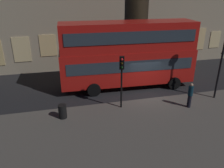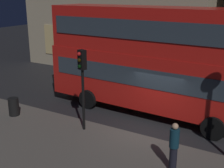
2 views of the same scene
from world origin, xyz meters
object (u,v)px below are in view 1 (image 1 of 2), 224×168
Objects in this scene: traffic_light_near_kerb at (122,72)px; double_decker_bus at (128,52)px; litter_bin at (63,111)px; pedestrian at (190,95)px.

double_decker_bus is at bearing 83.03° from traffic_light_near_kerb.
litter_bin is at bearing -141.51° from double_decker_bus.
double_decker_bus reaches higher than litter_bin.
traffic_light_near_kerb is 5.03m from pedestrian.
litter_bin is (-4.01, -0.45, -2.19)m from traffic_light_near_kerb.
pedestrian is (3.04, -4.72, -1.99)m from double_decker_bus.
double_decker_bus is at bearing 110.94° from pedestrian.
traffic_light_near_kerb is (-1.57, -3.63, -0.28)m from double_decker_bus.
double_decker_bus reaches higher than traffic_light_near_kerb.
traffic_light_near_kerb is at bearing -111.10° from double_decker_bus.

